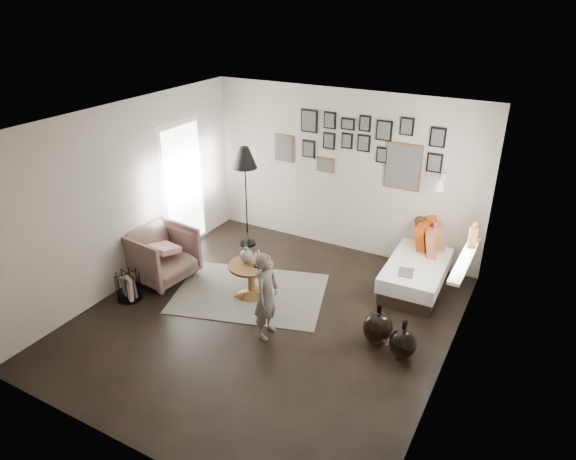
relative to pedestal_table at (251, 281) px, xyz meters
The scene contains 23 objects.
ground 0.67m from the pedestal_table, 40.03° to the right, with size 4.80×4.80×0.00m, color black.
wall_back 2.32m from the pedestal_table, 76.51° to the left, with size 4.50×4.50×0.00m, color #AFA699.
wall_front 3.04m from the pedestal_table, 80.30° to the right, with size 4.50×4.50×0.00m, color #AFA699.
wall_left 2.11m from the pedestal_table, 167.20° to the right, with size 4.80×4.80×0.00m, color #AFA699.
wall_right 2.96m from the pedestal_table, ahead, with size 4.80×4.80×0.00m, color #AFA699.
ceiling 2.45m from the pedestal_table, 40.03° to the right, with size 4.80×4.80×0.00m, color white.
door_left 2.10m from the pedestal_table, 155.57° to the left, with size 0.00×2.14×2.14m.
window_right 2.90m from the pedestal_table, 19.48° to the left, with size 0.15×1.32×1.30m.
gallery_wall 2.61m from the pedestal_table, 68.84° to the left, with size 2.74×0.03×1.08m.
wall_sconce 2.94m from the pedestal_table, 40.48° to the left, with size 0.18×0.36×0.16m.
rug 0.23m from the pedestal_table, 160.14° to the left, with size 2.07×1.45×0.01m, color #B3AE9D.
pedestal_table is the anchor object (origin of this frame).
vase 0.41m from the pedestal_table, 165.96° to the left, with size 0.18×0.18×0.45m.
candles 0.40m from the pedestal_table, ahead, with size 0.11×0.11×0.23m.
daybed 2.52m from the pedestal_table, 38.97° to the left, with size 0.84×1.88×0.88m.
magazine_on_daybed 2.14m from the pedestal_table, 26.39° to the left, with size 0.20×0.27×0.01m, color black.
armchair 1.44m from the pedestal_table, behind, with size 0.85×0.87×0.79m, color brown.
armchair_cushion 1.42m from the pedestal_table, behind, with size 0.36×0.36×0.09m, color beige.
floor_lamp 2.01m from the pedestal_table, 124.79° to the left, with size 0.40×0.40×1.70m.
magazine_basket 1.70m from the pedestal_table, 148.17° to the right, with size 0.41×0.41×0.40m.
demijohn_large 1.92m from the pedestal_table, ahead, with size 0.36×0.36×0.55m.
demijohn_small 2.28m from the pedestal_table, ahead, with size 0.32×0.32×0.50m.
child 0.99m from the pedestal_table, 45.93° to the right, with size 0.41×0.27×1.14m, color #5D5149.
Camera 1 is at (2.92, -4.76, 3.96)m, focal length 32.00 mm.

